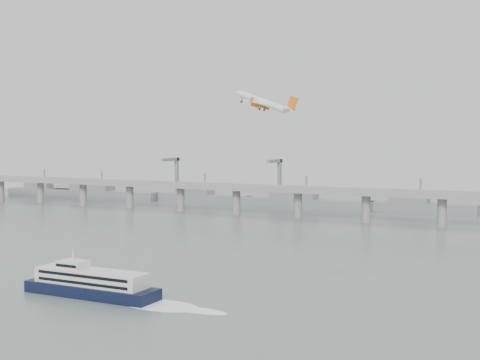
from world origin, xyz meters
The scene contains 5 objects.
ground centered at (0.00, 0.00, 0.00)m, with size 900.00×900.00×0.00m, color slate.
bridge centered at (-1.15, 200.00, 17.65)m, with size 800.00×22.00×23.90m.
distant_fleet centered at (-155.36, 265.08, 6.22)m, with size 453.00×60.90×40.00m.
ferry centered at (-4.61, -48.94, 4.38)m, with size 85.51×15.55×16.14m.
airliner centered at (5.38, 70.80, 74.60)m, with size 37.20×33.59×14.87m.
Camera 1 is at (147.37, -222.59, 54.54)m, focal length 48.00 mm.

